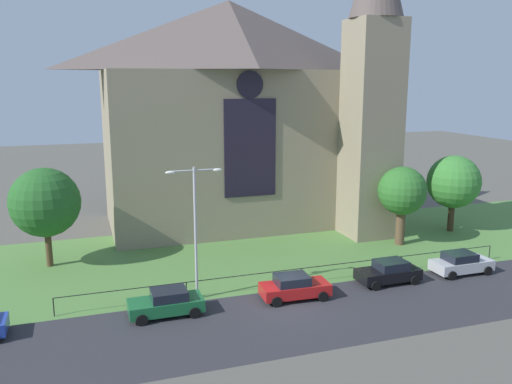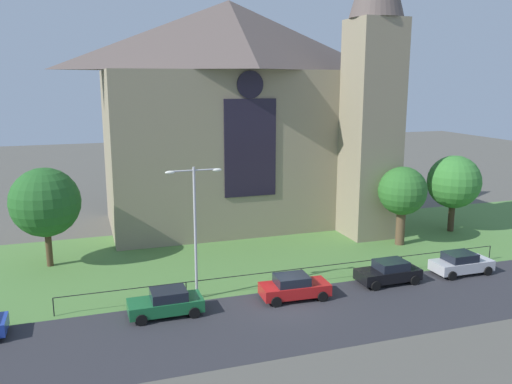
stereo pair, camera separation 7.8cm
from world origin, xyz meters
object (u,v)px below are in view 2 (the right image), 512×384
object	(u,v)px
parked_car_green	(166,303)
parked_car_silver	(461,263)
tree_left_far	(45,202)
church_building	(240,113)
tree_right_near	(402,192)
parked_car_red	(294,287)
tree_right_far	(454,182)
parked_car_black	(389,272)
streetlamp_near	(195,216)

from	to	relation	value
parked_car_green	parked_car_silver	bearing A→B (deg)	-179.61
tree_left_far	parked_car_silver	xyz separation A→B (m)	(27.11, -10.67, -3.96)
church_building	tree_right_near	distance (m)	16.02
parked_car_green	parked_car_silver	distance (m)	20.44
parked_car_red	parked_car_green	bearing A→B (deg)	-178.24
tree_right_far	parked_car_red	world-z (taller)	tree_right_far
church_building	tree_left_far	bearing A→B (deg)	-156.46
tree_right_far	tree_right_near	world-z (taller)	tree_right_far
church_building	parked_car_silver	bearing A→B (deg)	-59.48
tree_left_far	parked_car_silver	distance (m)	29.40
tree_right_near	tree_right_far	bearing A→B (deg)	16.91
church_building	parked_car_red	size ratio (longest dim) A/B	6.08
tree_right_far	parked_car_black	xyz separation A→B (m)	(-12.04, -9.06, -3.68)
church_building	parked_car_silver	world-z (taller)	church_building
tree_right_near	parked_car_silver	bearing A→B (deg)	-88.32
parked_car_black	streetlamp_near	bearing A→B (deg)	-7.36
streetlamp_near	parked_car_green	world-z (taller)	streetlamp_near
parked_car_black	parked_car_silver	distance (m)	5.72
church_building	tree_right_far	bearing A→B (deg)	-27.41
streetlamp_near	parked_car_black	world-z (taller)	streetlamp_near
streetlamp_near	tree_left_far	bearing A→B (deg)	133.94
tree_right_far	parked_car_green	distance (m)	28.60
parked_car_green	parked_car_black	world-z (taller)	same
tree_left_far	parked_car_black	xyz separation A→B (m)	(21.39, -10.60, -3.96)
church_building	streetlamp_near	size ratio (longest dim) A/B	3.17
tree_right_far	tree_left_far	distance (m)	33.47
tree_right_near	church_building	bearing A→B (deg)	133.90
tree_right_near	parked_car_black	size ratio (longest dim) A/B	1.52
streetlamp_near	parked_car_red	size ratio (longest dim) A/B	1.91
streetlamp_near	parked_car_black	size ratio (longest dim) A/B	1.94
parked_car_green	parked_car_red	bearing A→B (deg)	178.86
tree_left_far	tree_right_near	size ratio (longest dim) A/B	1.12
tree_left_far	parked_car_silver	size ratio (longest dim) A/B	1.71
church_building	streetlamp_near	xyz separation A→B (m)	(-7.75, -16.36, -5.06)
streetlamp_near	parked_car_red	bearing A→B (deg)	-18.37
parked_car_red	tree_left_far	bearing A→B (deg)	145.33
church_building	parked_car_black	distance (m)	20.77
tree_right_far	parked_car_green	xyz separation A→B (m)	(-26.77, -9.37, -3.68)
streetlamp_near	parked_car_red	distance (m)	7.45
streetlamp_near	tree_right_far	bearing A→B (deg)	17.17
tree_right_near	streetlamp_near	bearing A→B (deg)	-162.74
parked_car_red	parked_car_silver	bearing A→B (deg)	4.23
tree_right_near	parked_car_green	world-z (taller)	tree_right_near
tree_right_far	tree_left_far	size ratio (longest dim) A/B	0.94
tree_left_far	parked_car_red	size ratio (longest dim) A/B	1.68
tree_right_near	parked_car_black	xyz separation A→B (m)	(-5.51, -7.08, -3.65)
parked_car_red	parked_car_silver	world-z (taller)	same
parked_car_silver	streetlamp_near	bearing A→B (deg)	175.14
streetlamp_near	parked_car_green	xyz separation A→B (m)	(-2.14, -1.76, -4.47)
tree_left_far	parked_car_green	world-z (taller)	tree_left_far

